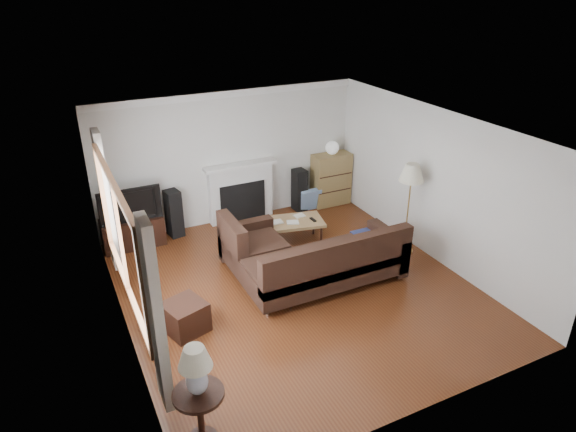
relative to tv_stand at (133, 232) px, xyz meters
name	(u,v)px	position (x,y,z in m)	size (l,w,h in m)	color
room	(297,215)	(1.95, -2.49, 0.99)	(5.10, 5.60, 2.54)	#572913
window	(120,238)	(-0.50, -2.69, 1.29)	(0.12, 2.74, 1.54)	brown
curtain_near	(156,318)	(-0.45, -4.21, 1.14)	(0.10, 0.35, 2.10)	beige
curtain_far	(107,202)	(-0.45, -1.17, 1.14)	(0.10, 0.35, 2.10)	beige
fireplace	(241,192)	(2.10, 0.15, 0.31)	(1.40, 0.26, 1.15)	white
tv_stand	(133,232)	(0.00, 0.00, 0.00)	(1.04, 0.47, 0.52)	black
television	(129,203)	(0.00, 0.00, 0.56)	(1.04, 0.14, 0.60)	black
speaker_left	(174,213)	(0.76, 0.06, 0.18)	(0.24, 0.29, 0.87)	black
speaker_right	(300,190)	(3.31, 0.06, 0.16)	(0.24, 0.28, 0.85)	black
bookshelf	(331,179)	(4.03, 0.04, 0.28)	(0.78, 0.37, 1.07)	olive
globe_lamp	(332,148)	(4.03, 0.04, 0.95)	(0.27, 0.27, 0.27)	white
sectional_sofa	(326,260)	(2.40, -2.57, 0.17)	(2.69, 1.96, 0.87)	black
coffee_table	(291,232)	(2.51, -1.14, -0.04)	(1.13, 0.62, 0.44)	#957347
footstool	(185,317)	(0.15, -2.72, -0.05)	(0.50, 0.50, 0.43)	black
floor_lamp	(408,209)	(4.15, -2.25, 0.53)	(0.41, 0.41, 1.59)	#C09442
side_table	(201,417)	(-0.20, -4.55, 0.06)	(0.52, 0.52, 0.65)	black
table_lamp	(196,371)	(-0.20, -4.55, 0.66)	(0.34, 0.34, 0.54)	silver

